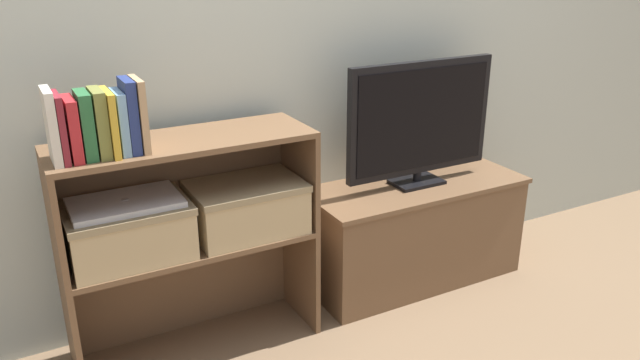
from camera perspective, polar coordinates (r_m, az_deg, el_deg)
name	(u,v)px	position (r m, az deg, el deg)	size (l,w,h in m)	color
ground_plane	(339,327)	(2.57, 1.72, -13.28)	(16.00, 16.00, 0.00)	brown
wall_back	(289,10)	(2.51, -2.88, 15.25)	(10.00, 0.05, 2.40)	#B2BCB2
tv_stand	(414,231)	(2.84, 8.56, -4.66)	(0.98, 0.40, 0.46)	brown
tv	(421,121)	(2.66, 9.18, 5.39)	(0.70, 0.14, 0.53)	black
bookshelf_lower_tier	(189,273)	(2.42, -11.88, -8.31)	(0.89, 0.32, 0.44)	brown
bookshelf_upper_tier	(181,171)	(2.25, -12.63, 0.81)	(0.89, 0.32, 0.39)	brown
book_ivory	(51,126)	(2.01, -23.37, 4.52)	(0.03, 0.14, 0.22)	silver
book_maroon	(60,128)	(2.01, -22.65, 4.42)	(0.02, 0.14, 0.21)	maroon
book_crimson	(72,129)	(2.02, -21.71, 4.34)	(0.03, 0.14, 0.19)	#B22328
book_forest	(86,125)	(2.02, -20.65, 4.71)	(0.04, 0.13, 0.21)	#286638
book_olive	(100,123)	(2.03, -19.51, 4.94)	(0.03, 0.13, 0.21)	olive
book_mustard	(110,123)	(2.03, -18.65, 4.99)	(0.02, 0.16, 0.20)	gold
book_skyblue	(120,122)	(2.04, -17.81, 5.05)	(0.03, 0.13, 0.20)	#709ECC
book_navy	(130,116)	(2.04, -17.01, 5.64)	(0.03, 0.13, 0.23)	navy
book_tan	(139,115)	(2.04, -16.18, 5.77)	(0.02, 0.14, 0.23)	tan
storage_basket_left	(128,229)	(2.20, -17.12, -4.27)	(0.40, 0.28, 0.19)	tan
storage_basket_right	(246,205)	(2.30, -6.75, -2.27)	(0.40, 0.28, 0.19)	tan
laptop	(125,203)	(2.16, -17.38, -1.98)	(0.36, 0.23, 0.02)	#BCBCC1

